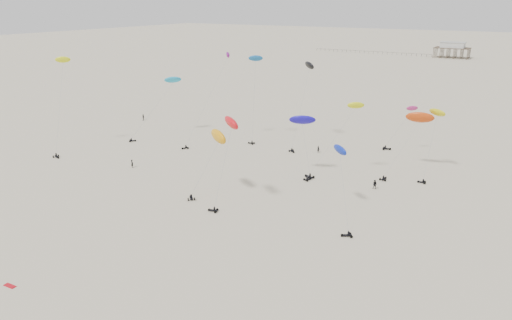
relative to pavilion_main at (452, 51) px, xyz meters
The scene contains 21 objects.
ground_plane 150.39m from the pavilion_main, 86.19° to the right, with size 900.00×900.00×0.00m, color beige.
pavilion_main is the anchor object (origin of this frame).
pier_fence 52.11m from the pavilion_main, behind, with size 80.20×0.20×1.50m.
rig_2 227.97m from the pavilion_main, 92.66° to the right, with size 5.52×8.81×21.81m.
rig_3 235.47m from the pavilion_main, 94.43° to the right, with size 5.88×17.43×25.40m.
rig_4 222.46m from the pavilion_main, 89.57° to the right, with size 5.84×16.99×22.26m.
rig_5 243.74m from the pavilion_main, 85.47° to the right, with size 8.70×12.18×17.46m.
rig_7 263.44m from the pavilion_main, 99.99° to the right, with size 8.92×12.36×23.00m.
rig_8 264.18m from the pavilion_main, 89.48° to the right, with size 6.34×10.22×12.68m.
rig_10 234.05m from the pavilion_main, 81.31° to the right, with size 4.62×12.78×15.13m.
rig_11 220.58m from the pavilion_main, 83.56° to the right, with size 7.51×4.08×11.28m.
rig_12 262.25m from the pavilion_main, 84.26° to the right, with size 9.38×14.46×15.72m.
rig_13 267.33m from the pavilion_main, 88.38° to the right, with size 5.86×9.43×16.10m.
rig_15 233.48m from the pavilion_main, 82.23° to the right, with size 7.48×14.66×15.48m.
rig_16 236.97m from the pavilion_main, 98.29° to the right, with size 6.39×17.58×19.34m.
rig_17 246.50m from the pavilion_main, 87.17° to the right, with size 7.49×6.05×12.85m.
spectator_0 262.50m from the pavilion_main, 94.76° to the right, with size 0.76×0.52×2.09m, color black.
spectator_1 249.15m from the pavilion_main, 83.46° to the right, with size 1.05×0.61×2.16m, color black.
spectator_2 232.10m from the pavilion_main, 102.58° to the right, with size 1.31×0.70×2.21m, color black.
spectator_3 230.72m from the pavilion_main, 87.75° to the right, with size 0.69×0.48×1.90m, color black.
grounded_kite_b 305.13m from the pavilion_main, 90.32° to the right, with size 1.80×0.70×0.07m, color #BA0B16.
Camera 1 is at (44.08, 12.34, 35.31)m, focal length 35.00 mm.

